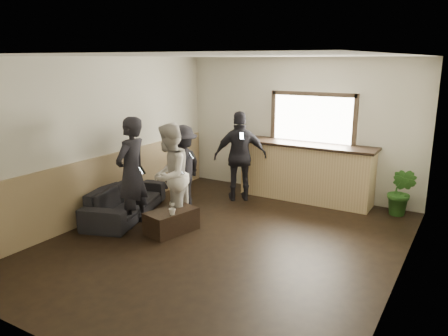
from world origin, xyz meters
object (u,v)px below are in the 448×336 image
Objects in this scene: potted_plant at (401,192)px; person_c at (182,167)px; person_a at (132,172)px; person_d at (240,156)px; sofa at (125,200)px; person_b at (170,176)px; bar_counter at (306,168)px; cup_a at (173,205)px; coffee_table at (172,221)px; cup_b at (172,212)px.

potted_plant is 3.99m from person_c.
person_a reaches higher than person_d.
person_c is at bearing 165.53° from person_a.
person_b is (1.00, 0.02, 0.58)m from sofa.
person_c is 1.21m from person_d.
bar_counter is 1.54× the size of person_b.
person_b is at bearing 44.60° from person_d.
person_b is (-0.11, 0.08, 0.46)m from cup_a.
cup_a is (-0.08, 0.15, 0.23)m from coffee_table.
coffee_table is (1.19, -0.20, -0.11)m from sofa.
bar_counter is 1.35× the size of sofa.
potted_plant is at bearing -77.16° from sofa.
potted_plant is 0.48× the size of person_a.
person_b is 0.98× the size of person_d.
cup_b reaches higher than coffee_table.
sofa is at bearing 164.97° from cup_b.
person_d is at bearing 140.67° from person_c.
bar_counter is 24.93× the size of cup_b.
bar_counter is at bearing 68.93° from cup_b.
coffee_table is 1.35m from person_c.
bar_counter is 1.70× the size of person_c.
person_d is (0.33, 1.84, 0.01)m from person_b.
cup_a is 4.07m from potted_plant.
person_c is (-0.47, 0.93, 0.38)m from cup_a.
cup_a is 0.06× the size of person_b.
person_c is at bearing 117.01° from coffee_table.
bar_counter is 1.52× the size of person_d.
coffee_table is 7.69× the size of cup_b.
person_c reaches higher than sofa.
person_d is at bearing -167.51° from potted_plant.
cup_a is (1.11, -0.05, 0.12)m from sofa.
cup_b is at bearing -54.30° from cup_a.
person_d is (-2.93, -0.65, 0.44)m from potted_plant.
potted_plant reaches higher than sofa.
cup_b is at bearing -135.67° from potted_plant.
person_a reaches higher than cup_b.
cup_b is 0.07× the size of person_c.
sofa is 2.37m from person_d.
person_d is at bearing -148.07° from bar_counter.
cup_a is at bearing 125.70° from cup_b.
sofa is at bearing 177.24° from cup_a.
person_a is 1.04× the size of person_d.
person_b is (0.55, 0.31, -0.05)m from person_a.
person_a is at bearing -173.64° from coffee_table.
person_a is at bearing -77.09° from person_b.
sofa is 17.82× the size of cup_a.
bar_counter is at bearing 176.80° from person_d.
person_a is 1.18m from person_c.
person_c is at bearing 116.88° from cup_a.
potted_plant is (2.94, 2.87, 0.03)m from cup_b.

